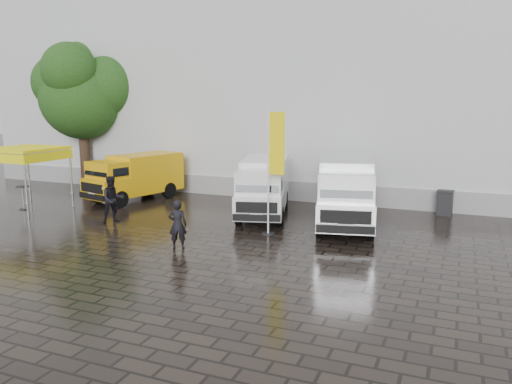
# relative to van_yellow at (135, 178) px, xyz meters

# --- Properties ---
(ground) EXTENTS (120.00, 120.00, 0.00)m
(ground) POSITION_rel_van_yellow_xyz_m (7.49, -4.93, -1.16)
(ground) COLOR black
(ground) RESTS_ON ground
(exhibition_hall) EXTENTS (44.00, 16.00, 12.00)m
(exhibition_hall) POSITION_rel_van_yellow_xyz_m (9.49, 11.07, 4.84)
(exhibition_hall) COLOR silver
(exhibition_hall) RESTS_ON ground
(hall_plinth) EXTENTS (44.00, 0.15, 1.00)m
(hall_plinth) POSITION_rel_van_yellow_xyz_m (9.49, 3.02, -0.66)
(hall_plinth) COLOR gray
(hall_plinth) RESTS_ON ground
(van_yellow) EXTENTS (3.19, 5.37, 2.33)m
(van_yellow) POSITION_rel_van_yellow_xyz_m (0.00, 0.00, 0.00)
(van_yellow) COLOR #DEA30B
(van_yellow) RESTS_ON ground
(van_white) EXTENTS (3.40, 6.02, 2.48)m
(van_white) POSITION_rel_van_yellow_xyz_m (7.36, -0.74, 0.07)
(van_white) COLOR white
(van_white) RESTS_ON ground
(van_silver) EXTENTS (3.34, 6.50, 2.69)m
(van_silver) POSITION_rel_van_yellow_xyz_m (11.08, -1.10, 0.18)
(van_silver) COLOR silver
(van_silver) RESTS_ON ground
(canopy_tent) EXTENTS (2.90, 2.90, 2.92)m
(canopy_tent) POSITION_rel_van_yellow_xyz_m (-3.19, -3.87, 1.55)
(canopy_tent) COLOR silver
(canopy_tent) RESTS_ON ground
(flagpole) EXTENTS (0.88, 0.50, 4.81)m
(flagpole) POSITION_rel_van_yellow_xyz_m (8.86, -3.61, 1.51)
(flagpole) COLOR black
(flagpole) RESTS_ON ground
(tree) EXTENTS (4.76, 4.76, 8.55)m
(tree) POSITION_rel_van_yellow_xyz_m (-5.48, 2.74, 4.32)
(tree) COLOR black
(tree) RESTS_ON ground
(cocktail_table) EXTENTS (0.60, 0.60, 1.11)m
(cocktail_table) POSITION_rel_van_yellow_xyz_m (-3.53, -3.83, -0.61)
(cocktail_table) COLOR black
(cocktail_table) RESTS_ON ground
(wheelie_bin) EXTENTS (0.72, 0.72, 1.12)m
(wheelie_bin) POSITION_rel_van_yellow_xyz_m (14.78, 2.45, -0.60)
(wheelie_bin) COLOR black
(wheelie_bin) RESTS_ON ground
(person_front) EXTENTS (0.73, 0.61, 1.71)m
(person_front) POSITION_rel_van_yellow_xyz_m (6.51, -6.59, -0.31)
(person_front) COLOR black
(person_front) RESTS_ON ground
(person_tent) EXTENTS (1.16, 1.20, 1.95)m
(person_tent) POSITION_rel_van_yellow_xyz_m (2.00, -4.30, -0.19)
(person_tent) COLOR black
(person_tent) RESTS_ON ground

